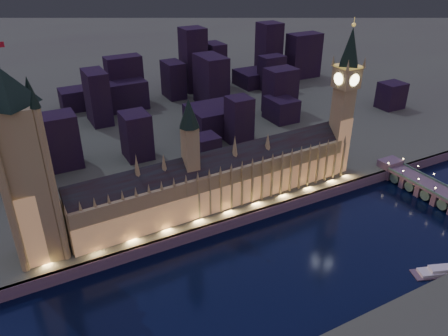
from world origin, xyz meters
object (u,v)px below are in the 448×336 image
river_boat (446,271)px  elizabeth_tower (345,91)px  palace_of_westminster (218,180)px  victoria_tower (22,161)px  westminster_bridge (441,196)px

river_boat → elizabeth_tower: bearing=81.4°
river_boat → palace_of_westminster: bearing=126.5°
victoria_tower → elizabeth_tower: (218.00, 0.00, 4.73)m
palace_of_westminster → elizabeth_tower: elizabeth_tower is taller
victoria_tower → elizabeth_tower: size_ratio=1.04×
palace_of_westminster → victoria_tower: (-113.95, 0.17, 41.22)m
palace_of_westminster → river_boat: (86.33, -116.86, -24.81)m
victoria_tower → elizabeth_tower: victoria_tower is taller
elizabeth_tower → westminster_bridge: bearing=-57.1°
palace_of_westminster → river_boat: 147.39m
elizabeth_tower → river_boat: (-17.72, -117.03, -70.76)m
elizabeth_tower → palace_of_westminster: bearing=-179.9°
palace_of_westminster → victoria_tower: victoria_tower is taller
elizabeth_tower → river_boat: size_ratio=2.86×
victoria_tower → river_boat: 241.18m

